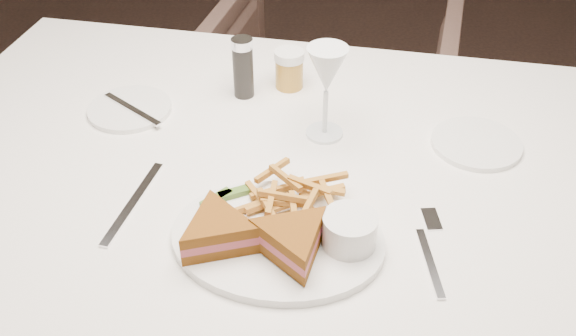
{
  "coord_description": "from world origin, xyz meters",
  "views": [
    {
      "loc": [
        0.04,
        -1.04,
        1.43
      ],
      "look_at": [
        -0.05,
        -0.25,
        0.8
      ],
      "focal_mm": 40.0,
      "sensor_mm": 36.0,
      "label": 1
    }
  ],
  "objects": [
    {
      "name": "table",
      "position": [
        -0.05,
        -0.2,
        0.38
      ],
      "size": [
        1.5,
        1.07,
        0.75
      ],
      "primitive_type": "cube",
      "rotation": [
        0.0,
        0.0,
        -0.09
      ],
      "color": "white",
      "rests_on": "ground"
    },
    {
      "name": "chair_far",
      "position": [
        -0.03,
        0.64,
        0.36
      ],
      "size": [
        0.8,
        0.76,
        0.73
      ],
      "primitive_type": "imported",
      "rotation": [
        0.0,
        0.0,
        3.0
      ],
      "color": "#4D372F",
      "rests_on": "ground"
    },
    {
      "name": "table_setting",
      "position": [
        -0.06,
        -0.26,
        0.79
      ],
      "size": [
        0.81,
        0.66,
        0.18
      ],
      "color": "white",
      "rests_on": "table"
    }
  ]
}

